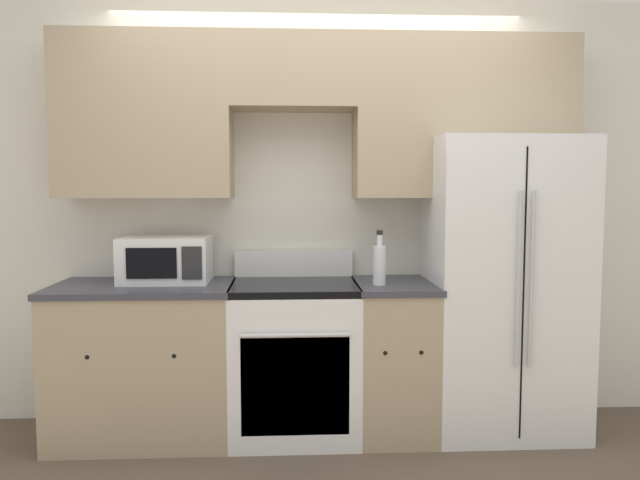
# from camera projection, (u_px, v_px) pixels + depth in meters

# --- Properties ---
(ground_plane) EXTENTS (12.00, 12.00, 0.00)m
(ground_plane) POSITION_uv_depth(u_px,v_px,m) (323.00, 455.00, 3.37)
(ground_plane) COLOR brown
(wall_back) EXTENTS (8.00, 0.39, 2.60)m
(wall_back) POSITION_uv_depth(u_px,v_px,m) (319.00, 173.00, 3.82)
(wall_back) COLOR silver
(wall_back) RESTS_ON ground_plane
(lower_cabinets_left) EXTENTS (1.02, 0.64, 0.89)m
(lower_cabinets_left) POSITION_uv_depth(u_px,v_px,m) (145.00, 361.00, 3.59)
(lower_cabinets_left) COLOR tan
(lower_cabinets_left) RESTS_ON ground_plane
(lower_cabinets_right) EXTENTS (0.46, 0.64, 0.89)m
(lower_cabinets_right) POSITION_uv_depth(u_px,v_px,m) (393.00, 357.00, 3.66)
(lower_cabinets_right) COLOR tan
(lower_cabinets_right) RESTS_ON ground_plane
(oven_range) EXTENTS (0.73, 0.65, 1.05)m
(oven_range) POSITION_uv_depth(u_px,v_px,m) (295.00, 358.00, 3.63)
(oven_range) COLOR white
(oven_range) RESTS_ON ground_plane
(refrigerator) EXTENTS (0.86, 0.79, 1.73)m
(refrigerator) POSITION_uv_depth(u_px,v_px,m) (500.00, 284.00, 3.73)
(refrigerator) COLOR white
(refrigerator) RESTS_ON ground_plane
(microwave) EXTENTS (0.51, 0.37, 0.26)m
(microwave) POSITION_uv_depth(u_px,v_px,m) (166.00, 259.00, 3.64)
(microwave) COLOR white
(microwave) RESTS_ON lower_cabinets_left
(bottle) EXTENTS (0.07, 0.07, 0.31)m
(bottle) POSITION_uv_depth(u_px,v_px,m) (379.00, 263.00, 3.53)
(bottle) COLOR silver
(bottle) RESTS_ON lower_cabinets_right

